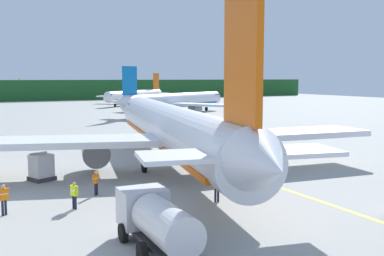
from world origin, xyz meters
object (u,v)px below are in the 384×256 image
at_px(airliner_distant, 15,92).
at_px(service_truck_baggage, 157,220).
at_px(airliner_far_taxiway, 136,96).
at_px(crew_supervisor, 4,197).
at_px(crew_loader_right, 74,193).
at_px(crew_marshaller, 217,185).
at_px(crew_loader_left, 96,181).
at_px(cargo_container_near, 41,167).
at_px(airliner_foreground, 172,129).
at_px(airliner_mid_apron, 174,101).

relative_size(airliner_distant, service_truck_baggage, 4.22).
height_order(airliner_far_taxiway, crew_supervisor, airliner_far_taxiway).
relative_size(crew_loader_right, crew_supervisor, 0.92).
height_order(airliner_distant, crew_loader_right, airliner_distant).
bearing_deg(crew_marshaller, crew_loader_left, 140.47).
distance_m(airliner_far_taxiway, cargo_container_near, 96.78).
xyz_separation_m(cargo_container_near, crew_loader_left, (2.50, -6.16, -0.04)).
relative_size(airliner_foreground, airliner_far_taxiway, 1.56).
height_order(cargo_container_near, crew_supervisor, cargo_container_near).
bearing_deg(crew_marshaller, crew_supervisor, 165.30).
distance_m(airliner_distant, cargo_container_near, 152.31).
xyz_separation_m(airliner_far_taxiway, airliner_distant, (-26.07, 63.59, -0.49)).
bearing_deg(crew_marshaller, airliner_mid_apron, 67.15).
relative_size(airliner_mid_apron, crew_loader_left, 19.76).
relative_size(crew_marshaller, crew_supervisor, 1.01).
bearing_deg(crew_loader_right, airliner_far_taxiway, 67.74).
xyz_separation_m(airliner_foreground, crew_supervisor, (-14.00, -7.62, -2.34)).
bearing_deg(airliner_mid_apron, airliner_foreground, -115.21).
distance_m(airliner_foreground, service_truck_baggage, 18.49).
bearing_deg(airliner_distant, airliner_mid_apron, -77.89).
height_order(airliner_distant, crew_marshaller, airliner_distant).
distance_m(cargo_container_near, crew_loader_left, 6.65).
xyz_separation_m(airliner_foreground, crew_marshaller, (-1.96, -10.79, -2.33)).
relative_size(cargo_container_near, crew_marshaller, 1.18).
relative_size(airliner_far_taxiway, crew_marshaller, 14.75).
distance_m(cargo_container_near, crew_supervisor, 8.79).
xyz_separation_m(airliner_mid_apron, cargo_container_near, (-35.43, -52.03, -1.81)).
xyz_separation_m(airliner_foreground, cargo_container_near, (-10.69, 0.51, -2.39)).
height_order(airliner_far_taxiway, service_truck_baggage, airliner_far_taxiway).
distance_m(crew_loader_left, crew_supervisor, 6.15).
height_order(crew_marshaller, crew_loader_right, crew_marshaller).
relative_size(airliner_mid_apron, crew_loader_right, 19.74).
bearing_deg(airliner_distant, crew_loader_left, -94.19).
distance_m(crew_marshaller, crew_supervisor, 12.46).
xyz_separation_m(airliner_mid_apron, crew_loader_left, (-32.93, -58.19, -1.85)).
height_order(cargo_container_near, crew_loader_left, cargo_container_near).
distance_m(crew_marshaller, crew_loader_right, 8.63).
relative_size(airliner_mid_apron, crew_supervisor, 18.23).
bearing_deg(airliner_far_taxiway, airliner_foreground, -108.38).
distance_m(crew_loader_left, crew_loader_right, 3.28).
relative_size(airliner_far_taxiway, crew_loader_left, 16.16).
distance_m(airliner_foreground, airliner_far_taxiway, 93.34).
xyz_separation_m(airliner_far_taxiway, service_truck_baggage, (-37.77, -104.96, -1.20)).
height_order(crew_loader_right, crew_supervisor, crew_supervisor).
xyz_separation_m(airliner_mid_apron, crew_marshaller, (-26.69, -63.33, -1.75)).
bearing_deg(crew_supervisor, crew_loader_right, -9.19).
bearing_deg(crew_marshaller, airliner_far_taxiway, 72.47).
bearing_deg(crew_marshaller, service_truck_baggage, -138.72).
bearing_deg(service_truck_baggage, airliner_foreground, 63.04).
bearing_deg(service_truck_baggage, airliner_distant, 86.03).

